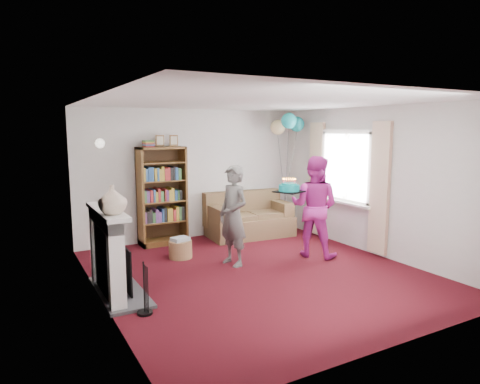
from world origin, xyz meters
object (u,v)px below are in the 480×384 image
sofa (248,219)px  birthday_cake (289,188)px  person_magenta (314,206)px  person_striped (233,216)px  bookcase (162,196)px

sofa → birthday_cake: (-0.24, -1.72, 0.85)m
person_magenta → birthday_cake: bearing=52.6°
birthday_cake → sofa: bearing=82.1°
person_striped → person_magenta: bearing=69.6°
bookcase → birthday_cake: (1.48, -1.95, 0.29)m
person_magenta → birthday_cake: size_ratio=4.24×
person_striped → bookcase: bearing=-173.9°
bookcase → sofa: 1.82m
person_striped → person_magenta: (1.42, -0.22, 0.06)m
bookcase → person_magenta: bookcase is taller
bookcase → birthday_cake: 2.47m
sofa → person_magenta: person_magenta is taller
bookcase → birthday_cake: bookcase is taller
sofa → person_magenta: 1.84m
bookcase → sofa: size_ratio=1.22×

